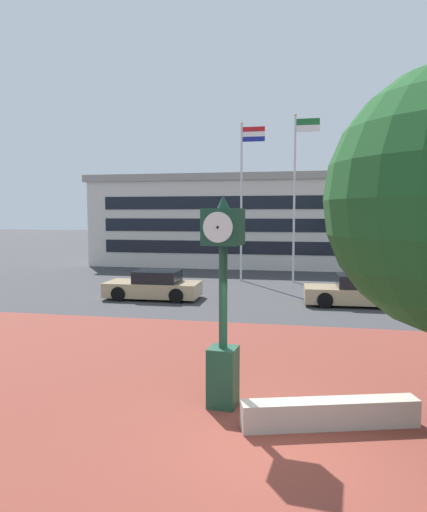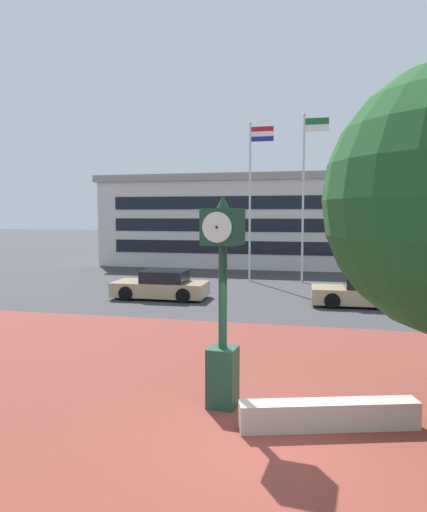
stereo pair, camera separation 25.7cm
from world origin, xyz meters
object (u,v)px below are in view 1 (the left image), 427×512
Objects in this scene: car_street_near at (357,292)px; civic_building at (289,220)px; flagpole_primary at (243,191)px; street_clock at (223,299)px; car_street_mid at (154,286)px; flagpole_secondary at (296,189)px.

civic_building is at bearing 8.55° from car_street_near.
civic_building is (2.10, 12.78, -1.78)m from flagpole_primary.
street_clock is 11.99m from car_street_near.
car_street_mid is (-5.16, 11.12, -1.58)m from street_clock.
flagpole_secondary reaches higher than civic_building.
car_street_near is 0.15× the size of civic_building.
street_clock is 18.04m from flagpole_primary.
flagpole_primary reaches higher than car_street_mid.
flagpole_primary reaches higher than car_street_near.
civic_building is (-3.59, 19.17, 2.76)m from car_street_near.
civic_building reaches higher than car_street_near.
flagpole_primary is at bearing 102.23° from street_clock.
car_street_near is 9.69m from flagpole_primary.
flagpole_secondary is (-2.74, 6.39, 4.66)m from car_street_near.
civic_building is at bearing 95.57° from street_clock.
flagpole_secondary is (0.95, 17.69, 3.07)m from street_clock.
flagpole_secondary reaches higher than car_street_near.
street_clock is 0.98× the size of car_street_mid.
car_street_mid is at bearing -132.92° from flagpole_secondary.
street_clock is 30.49m from civic_building.
civic_building is (0.10, 30.47, 1.18)m from street_clock.
street_clock is 12.36m from car_street_mid.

